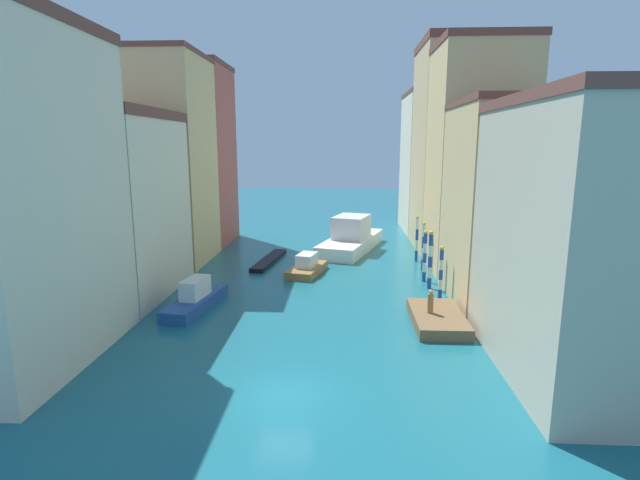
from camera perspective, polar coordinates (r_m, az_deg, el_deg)
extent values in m
plane|color=#196070|center=(45.02, -0.41, -2.56)|extent=(154.00, 154.00, 0.00)
cube|color=beige|center=(27.50, -33.41, 3.77)|extent=(7.33, 11.20, 16.08)
cube|color=beige|center=(37.21, -23.07, 3.38)|extent=(7.33, 10.77, 12.46)
cube|color=brown|center=(37.00, -23.87, 13.52)|extent=(7.48, 10.99, 0.70)
cube|color=#DBB77A|center=(46.38, -17.84, 8.73)|extent=(7.33, 8.80, 18.27)
cube|color=brown|center=(47.00, -18.56, 20.17)|extent=(7.48, 8.98, 0.42)
cube|color=#B25147|center=(54.71, -14.60, 9.42)|extent=(7.33, 8.62, 18.70)
cube|color=brown|center=(55.31, -15.12, 19.40)|extent=(7.48, 8.79, 0.49)
cube|color=#BCB299|center=(25.23, 29.23, -0.50)|extent=(7.33, 11.89, 12.45)
cube|color=brown|center=(24.90, 30.70, 14.28)|extent=(7.48, 12.13, 0.52)
cube|color=#DBB77A|center=(35.16, 21.50, 3.76)|extent=(7.33, 9.19, 13.27)
cube|color=brown|center=(35.03, 22.33, 14.92)|extent=(7.48, 9.37, 0.43)
cube|color=#DBB77A|center=(43.38, 18.07, 8.77)|extent=(7.33, 7.94, 18.57)
cube|color=brown|center=(44.11, 18.88, 21.26)|extent=(7.48, 8.10, 0.56)
cube|color=#DBB77A|center=(52.10, 15.55, 10.11)|extent=(7.33, 9.73, 20.17)
cube|color=brown|center=(53.01, 16.18, 21.47)|extent=(7.48, 9.93, 0.74)
cube|color=beige|center=(62.44, 13.37, 8.72)|extent=(7.33, 10.65, 16.66)
cube|color=brown|center=(62.69, 13.73, 16.53)|extent=(7.48, 10.86, 0.40)
cube|color=brown|center=(30.49, 13.74, -9.01)|extent=(3.01, 5.73, 0.70)
cylinder|color=olive|center=(30.08, 12.96, -7.33)|extent=(0.36, 0.36, 1.21)
sphere|color=tan|center=(29.86, 13.02, -6.00)|extent=(0.26, 0.26, 0.26)
cylinder|color=#1E479E|center=(35.21, 14.02, -6.25)|extent=(0.27, 0.27, 0.71)
cylinder|color=white|center=(35.01, 14.07, -5.13)|extent=(0.27, 0.27, 0.71)
cylinder|color=#1E479E|center=(34.82, 14.13, -4.00)|extent=(0.27, 0.27, 0.71)
cylinder|color=white|center=(34.64, 14.18, -2.86)|extent=(0.27, 0.27, 0.71)
cylinder|color=#1E479E|center=(34.48, 14.24, -1.70)|extent=(0.27, 0.27, 0.71)
sphere|color=gold|center=(34.38, 14.28, -0.95)|extent=(0.30, 0.30, 0.30)
cylinder|color=#1E479E|center=(37.58, 12.81, -4.99)|extent=(0.33, 0.33, 0.83)
cylinder|color=white|center=(37.36, 12.86, -3.76)|extent=(0.33, 0.33, 0.83)
cylinder|color=#1E479E|center=(37.16, 12.92, -2.53)|extent=(0.33, 0.33, 0.83)
cylinder|color=white|center=(36.98, 12.97, -1.28)|extent=(0.33, 0.33, 0.83)
cylinder|color=#1E479E|center=(36.81, 13.03, -0.01)|extent=(0.33, 0.33, 0.83)
sphere|color=gold|center=(36.71, 13.07, 0.82)|extent=(0.36, 0.36, 0.36)
cylinder|color=#1E479E|center=(39.40, 12.22, -4.25)|extent=(0.29, 0.29, 0.77)
cylinder|color=white|center=(39.21, 12.26, -3.17)|extent=(0.29, 0.29, 0.77)
cylinder|color=#1E479E|center=(39.02, 12.31, -2.07)|extent=(0.29, 0.29, 0.77)
cylinder|color=white|center=(38.86, 12.36, -0.96)|extent=(0.29, 0.29, 0.77)
cylinder|color=#1E479E|center=(38.71, 12.40, 0.15)|extent=(0.29, 0.29, 0.77)
sphere|color=gold|center=(38.62, 12.44, 0.88)|extent=(0.32, 0.32, 0.32)
cylinder|color=#1E479E|center=(42.64, 12.07, -2.91)|extent=(0.26, 0.26, 1.00)
cylinder|color=white|center=(42.41, 12.12, -1.59)|extent=(0.26, 0.26, 1.00)
cylinder|color=#1E479E|center=(42.20, 12.18, -0.26)|extent=(0.26, 0.26, 1.00)
cylinder|color=white|center=(42.02, 12.23, 1.08)|extent=(0.26, 0.26, 1.00)
sphere|color=gold|center=(41.92, 12.27, 1.89)|extent=(0.28, 0.28, 0.28)
cylinder|color=#1E479E|center=(45.95, 11.33, -1.85)|extent=(0.26, 0.26, 1.01)
cylinder|color=white|center=(45.74, 11.38, -0.61)|extent=(0.26, 0.26, 1.01)
cylinder|color=#1E479E|center=(45.54, 11.43, 0.64)|extent=(0.26, 0.26, 1.01)
cylinder|color=white|center=(45.37, 11.48, 1.90)|extent=(0.26, 0.26, 1.01)
sphere|color=gold|center=(45.28, 11.51, 2.66)|extent=(0.29, 0.29, 0.29)
cube|color=white|center=(50.01, 3.72, -0.42)|extent=(7.32, 12.84, 1.30)
cube|color=silver|center=(49.69, 3.74, 1.59)|extent=(4.25, 5.08, 2.26)
cube|color=black|center=(44.97, -6.03, -2.39)|extent=(2.29, 8.21, 0.39)
cube|color=#234C93|center=(33.38, -14.49, -7.19)|extent=(2.83, 6.91, 0.77)
cube|color=silver|center=(33.07, -14.57, -5.51)|extent=(1.52, 2.65, 1.27)
cube|color=olive|center=(40.80, -1.57, -3.56)|extent=(3.38, 5.45, 0.64)
cube|color=silver|center=(40.59, -1.58, -2.38)|extent=(1.85, 2.48, 1.09)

